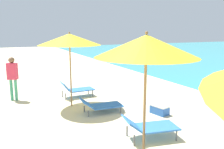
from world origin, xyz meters
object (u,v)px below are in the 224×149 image
umbrella_farthest (70,39)px  cooler_box (160,109)px  umbrella_second (146,46)px  lounger_farthest_inland (101,105)px  person_walking_near (13,74)px  lounger_farthest_shoreside (76,89)px  lounger_second_shoreside (150,126)px

umbrella_farthest → cooler_box: bearing=-40.6°
umbrella_second → lounger_farthest_inland: bearing=81.6°
umbrella_second → cooler_box: 3.84m
person_walking_near → lounger_farthest_shoreside: bearing=99.6°
lounger_farthest_shoreside → person_walking_near: person_walking_near is taller
lounger_farthest_shoreside → cooler_box: lounger_farthest_shoreside is taller
person_walking_near → umbrella_farthest: bearing=71.6°
lounger_second_shoreside → lounger_farthest_inland: size_ratio=1.03×
lounger_farthest_shoreside → lounger_farthest_inland: (0.19, -2.08, -0.08)m
lounger_farthest_inland → umbrella_second: bearing=-93.7°
lounger_second_shoreside → cooler_box: 1.85m
person_walking_near → cooler_box: (4.11, -3.60, -0.86)m
lounger_second_shoreside → lounger_farthest_shoreside: size_ratio=1.10×
umbrella_farthest → lounger_farthest_inland: bearing=-56.7°
lounger_second_shoreside → person_walking_near: (-2.82, 4.92, 0.69)m
lounger_second_shoreside → cooler_box: lounger_second_shoreside is taller
lounger_farthest_shoreside → lounger_second_shoreside: bearing=-84.1°
umbrella_second → cooler_box: bearing=47.7°
umbrella_farthest → lounger_farthest_shoreside: umbrella_farthest is taller
lounger_second_shoreside → cooler_box: bearing=56.8°
umbrella_second → umbrella_farthest: (-0.20, 4.31, -0.03)m
lounger_second_shoreside → umbrella_farthest: umbrella_farthest is taller
umbrella_farthest → umbrella_second: bearing=-87.3°
lounger_second_shoreside → lounger_farthest_shoreside: bearing=108.1°
umbrella_second → person_walking_near: umbrella_second is taller
umbrella_farthest → lounger_farthest_shoreside: 2.31m
lounger_second_shoreside → umbrella_farthest: 4.00m
lounger_second_shoreside → umbrella_farthest: bearing=118.4°
lounger_second_shoreside → lounger_farthest_inland: lounger_second_shoreside is taller
cooler_box → lounger_farthest_inland: bearing=150.0°
umbrella_second → person_walking_near: 6.40m
umbrella_farthest → lounger_farthest_shoreside: bearing=64.4°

